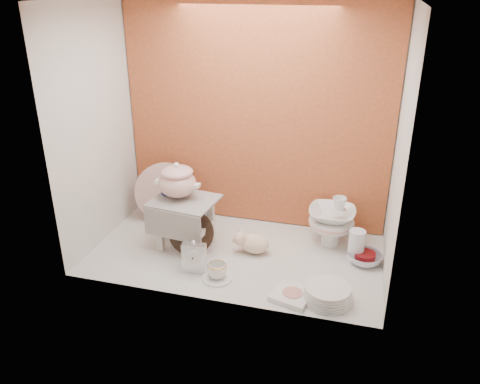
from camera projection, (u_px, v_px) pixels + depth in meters
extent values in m
plane|color=silver|center=(236.00, 253.00, 3.07)|extent=(1.80, 1.80, 0.00)
cube|color=#C75231|center=(256.00, 118.00, 3.20)|extent=(1.80, 0.06, 1.50)
cube|color=silver|center=(95.00, 128.00, 2.98)|extent=(0.06, 1.00, 1.50)
cube|color=silver|center=(400.00, 154.00, 2.54)|extent=(0.06, 1.00, 1.50)
cylinder|color=#090D47|center=(172.00, 189.00, 3.12)|extent=(0.16, 0.16, 0.05)
imported|color=silver|center=(191.00, 204.00, 3.42)|extent=(0.35, 0.35, 0.27)
cube|color=silver|center=(194.00, 257.00, 2.84)|extent=(0.15, 0.07, 0.21)
ellipsoid|color=beige|center=(255.00, 243.00, 3.05)|extent=(0.26, 0.20, 0.14)
cylinder|color=white|center=(217.00, 278.00, 2.81)|extent=(0.18, 0.18, 0.01)
imported|color=white|center=(217.00, 270.00, 2.79)|extent=(0.14, 0.14, 0.09)
cube|color=white|center=(292.00, 295.00, 2.64)|extent=(0.25, 0.25, 0.03)
cylinder|color=white|center=(328.00, 294.00, 2.60)|extent=(0.31, 0.31, 0.09)
imported|color=silver|center=(364.00, 258.00, 2.95)|extent=(0.24, 0.24, 0.07)
cylinder|color=silver|center=(356.00, 245.00, 2.96)|extent=(0.11, 0.11, 0.20)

